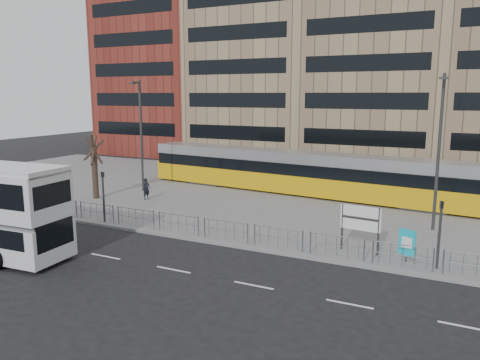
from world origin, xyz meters
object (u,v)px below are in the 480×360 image
at_px(traffic_light_west, 103,190).
at_px(bare_tree, 93,132).
at_px(traffic_light_east, 440,226).
at_px(tram, 305,173).
at_px(pedestrian, 146,189).
at_px(station_sign, 360,220).
at_px(ad_panel, 407,243).
at_px(lamp_post_west, 141,132).
at_px(lamp_post_east, 439,147).

xyz_separation_m(traffic_light_west, bare_tree, (-5.18, 4.81, 3.01)).
relative_size(traffic_light_west, traffic_light_east, 1.00).
height_order(tram, pedestrian, tram).
height_order(station_sign, traffic_light_east, traffic_light_east).
xyz_separation_m(pedestrian, traffic_light_east, (20.31, -5.56, 1.18)).
distance_m(pedestrian, traffic_light_west, 6.39).
distance_m(tram, traffic_light_west, 15.59).
distance_m(station_sign, ad_panel, 2.42).
distance_m(traffic_light_east, lamp_post_west, 24.04).
bearing_deg(bare_tree, pedestrian, 19.29).
height_order(ad_panel, bare_tree, bare_tree).
relative_size(ad_panel, pedestrian, 0.99).
height_order(tram, traffic_light_east, tram).
xyz_separation_m(pedestrian, bare_tree, (-3.70, -1.30, 4.19)).
bearing_deg(lamp_post_west, traffic_light_west, -66.55).
height_order(lamp_post_west, bare_tree, lamp_post_west).
bearing_deg(traffic_light_west, lamp_post_east, 26.01).
bearing_deg(traffic_light_east, ad_panel, 155.12).
distance_m(lamp_post_east, bare_tree, 23.48).
xyz_separation_m(station_sign, lamp_post_east, (2.99, 5.72, 3.18)).
distance_m(lamp_post_west, bare_tree, 3.99).
bearing_deg(lamp_post_west, tram, 20.75).
height_order(tram, lamp_post_west, lamp_post_west).
xyz_separation_m(pedestrian, traffic_light_west, (1.48, -6.11, 1.18)).
height_order(station_sign, bare_tree, bare_tree).
xyz_separation_m(lamp_post_west, lamp_post_east, (21.89, -1.52, 0.03)).
distance_m(ad_panel, traffic_light_west, 17.52).
bearing_deg(traffic_light_west, ad_panel, 7.58).
bearing_deg(pedestrian, bare_tree, 122.92).
bearing_deg(traffic_light_east, pedestrian, 149.19).
bearing_deg(ad_panel, traffic_light_east, 15.49).
bearing_deg(lamp_post_west, station_sign, -20.98).
height_order(ad_panel, traffic_light_west, traffic_light_west).
xyz_separation_m(ad_panel, lamp_post_east, (0.72, 6.20, 3.87)).
bearing_deg(lamp_post_west, traffic_light_east, -19.45).
height_order(traffic_light_west, lamp_post_west, lamp_post_west).
bearing_deg(station_sign, lamp_post_west, 165.46).
xyz_separation_m(lamp_post_west, bare_tree, (-1.50, -3.69, 0.22)).
xyz_separation_m(station_sign, traffic_light_east, (3.62, -0.70, 0.36)).
height_order(pedestrian, traffic_light_west, traffic_light_west).
relative_size(traffic_light_west, lamp_post_west, 0.35).
bearing_deg(ad_panel, pedestrian, -170.86).
distance_m(pedestrian, lamp_post_west, 5.13).
height_order(tram, station_sign, tram).
relative_size(station_sign, lamp_post_west, 0.27).
height_order(traffic_light_east, bare_tree, bare_tree).
height_order(station_sign, lamp_post_west, lamp_post_west).
bearing_deg(lamp_post_east, traffic_light_east, -84.40).
bearing_deg(pedestrian, traffic_light_west, -152.74).
xyz_separation_m(station_sign, lamp_post_west, (-18.90, 7.25, 3.15)).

